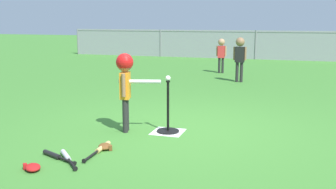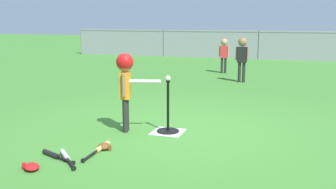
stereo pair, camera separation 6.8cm
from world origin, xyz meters
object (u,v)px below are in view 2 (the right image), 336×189
at_px(fielder_deep_left, 242,54).
at_px(spare_bat_black, 54,155).
at_px(batter_child, 126,76).
at_px(glove_near_bats, 31,167).
at_px(glove_by_plate, 104,146).
at_px(batting_tee, 168,124).
at_px(spare_bat_silver, 66,157).
at_px(baseball_on_tee, 168,78).
at_px(spare_bat_wood, 100,149).
at_px(fielder_deep_center, 224,51).

distance_m(fielder_deep_left, spare_bat_black, 6.56).
xyz_separation_m(batter_child, glove_near_bats, (-0.36, -1.70, -0.77)).
height_order(fielder_deep_left, glove_by_plate, fielder_deep_left).
xyz_separation_m(batting_tee, spare_bat_silver, (-0.77, -1.45, -0.09)).
xyz_separation_m(fielder_deep_left, glove_near_bats, (-1.31, -6.80, -0.70)).
distance_m(baseball_on_tee, spare_bat_wood, 1.41).
relative_size(fielder_deep_left, spare_bat_black, 1.99).
xyz_separation_m(baseball_on_tee, batter_child, (-0.58, -0.15, 0.02)).
distance_m(batter_child, glove_near_bats, 1.90).
relative_size(baseball_on_tee, glove_by_plate, 0.28).
xyz_separation_m(batter_child, spare_bat_silver, (-0.19, -1.30, -0.78)).
height_order(baseball_on_tee, fielder_deep_left, fielder_deep_left).
bearing_deg(glove_by_plate, batter_child, 94.27).
distance_m(fielder_deep_left, glove_by_plate, 6.03).
bearing_deg(glove_near_bats, baseball_on_tee, 62.94).
bearing_deg(fielder_deep_left, batter_child, -100.48).
distance_m(baseball_on_tee, batter_child, 0.60).
bearing_deg(glove_by_plate, spare_bat_silver, -117.83).
relative_size(spare_bat_wood, glove_by_plate, 2.58).
height_order(spare_bat_wood, glove_by_plate, glove_by_plate).
bearing_deg(spare_bat_silver, glove_by_plate, 62.17).
distance_m(batting_tee, spare_bat_silver, 1.64).
height_order(batter_child, fielder_deep_center, batter_child).
relative_size(baseball_on_tee, batter_child, 0.07).
relative_size(spare_bat_silver, spare_bat_black, 0.86).
xyz_separation_m(fielder_deep_left, spare_bat_black, (-1.29, -6.39, -0.70)).
bearing_deg(spare_bat_silver, fielder_deep_center, 87.25).
bearing_deg(batting_tee, spare_bat_black, -122.94).
xyz_separation_m(fielder_deep_left, glove_by_plate, (-0.88, -5.92, -0.70)).
bearing_deg(spare_bat_wood, fielder_deep_center, 88.87).
bearing_deg(glove_by_plate, spare_bat_wood, -101.32).
distance_m(fielder_deep_center, glove_near_bats, 8.42).
height_order(batter_child, glove_near_bats, batter_child).
bearing_deg(spare_bat_silver, baseball_on_tee, 61.91).
xyz_separation_m(batter_child, glove_by_plate, (0.06, -0.82, -0.77)).
bearing_deg(glove_by_plate, batting_tee, 61.78).
distance_m(batting_tee, fielder_deep_left, 5.00).
bearing_deg(glove_near_bats, fielder_deep_left, 79.13).
bearing_deg(spare_bat_wood, batting_tee, 63.03).
bearing_deg(glove_by_plate, glove_near_bats, -115.76).
bearing_deg(fielder_deep_left, spare_bat_wood, -98.51).
height_order(spare_bat_wood, glove_near_bats, glove_near_bats).
height_order(batting_tee, glove_by_plate, batting_tee).
height_order(fielder_deep_left, spare_bat_black, fielder_deep_left).
bearing_deg(baseball_on_tee, fielder_deep_center, 93.41).
bearing_deg(fielder_deep_center, spare_bat_wood, -91.13).
bearing_deg(spare_bat_black, baseball_on_tee, 57.06).
relative_size(batter_child, fielder_deep_center, 1.10).
xyz_separation_m(fielder_deep_center, spare_bat_wood, (-0.15, -7.58, -0.63)).
distance_m(batting_tee, fielder_deep_center, 6.56).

